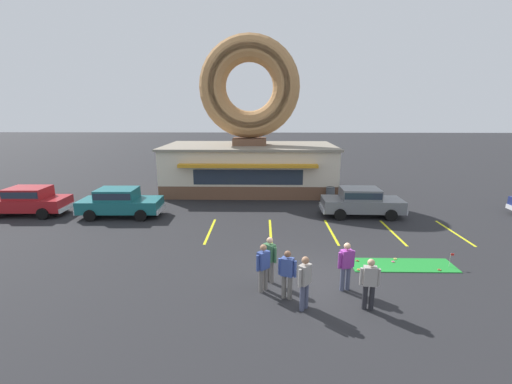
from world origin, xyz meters
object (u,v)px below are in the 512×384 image
at_px(car_teal, 120,201).
at_px(pedestrian_crossing_woman, 305,280).
at_px(putting_flag_pin, 451,257).
at_px(car_red, 28,200).
at_px(pedestrian_hooded_kid, 370,282).
at_px(trash_bin, 330,194).
at_px(pedestrian_leather_jacket_man, 287,272).
at_px(pedestrian_beanie_man, 263,266).
at_px(pedestrian_blue_sweater_man, 270,258).
at_px(car_grey, 361,201).
at_px(golf_ball, 373,265).
at_px(pedestrian_clipboard_woman, 346,264).

height_order(car_teal, pedestrian_crossing_woman, pedestrian_crossing_woman).
xyz_separation_m(putting_flag_pin, car_red, (-20.55, 6.34, 0.43)).
xyz_separation_m(pedestrian_hooded_kid, trash_bin, (1.21, 12.39, -0.40)).
relative_size(car_red, pedestrian_leather_jacket_man, 2.83).
relative_size(car_red, trash_bin, 4.72).
distance_m(pedestrian_crossing_woman, trash_bin, 12.82).
relative_size(car_red, pedestrian_beanie_man, 2.80).
bearing_deg(putting_flag_pin, pedestrian_hooded_kid, -144.11).
xyz_separation_m(pedestrian_leather_jacket_man, pedestrian_crossing_woman, (0.48, -0.59, 0.05)).
bearing_deg(pedestrian_beanie_man, pedestrian_leather_jacket_man, -31.12).
height_order(car_red, car_teal, same).
distance_m(pedestrian_blue_sweater_man, trash_bin, 11.54).
bearing_deg(car_grey, golf_ball, -101.18).
bearing_deg(car_red, pedestrian_crossing_woman, -32.32).
distance_m(car_grey, trash_bin, 3.22).
bearing_deg(pedestrian_blue_sweater_man, putting_flag_pin, 10.34).
xyz_separation_m(putting_flag_pin, pedestrian_crossing_woman, (-5.92, -2.92, 0.51)).
bearing_deg(pedestrian_leather_jacket_man, pedestrian_clipboard_woman, 15.92).
bearing_deg(golf_ball, pedestrian_clipboard_woman, -129.73).
distance_m(pedestrian_hooded_kid, pedestrian_crossing_woman, 1.93).
bearing_deg(car_teal, golf_ball, -26.36).
bearing_deg(pedestrian_crossing_woman, pedestrian_hooded_kid, 1.00).
bearing_deg(trash_bin, car_red, -169.90).
bearing_deg(putting_flag_pin, pedestrian_beanie_man, -165.28).
bearing_deg(car_grey, pedestrian_leather_jacket_man, -118.27).
xyz_separation_m(car_grey, pedestrian_hooded_kid, (-2.36, -9.41, 0.03)).
bearing_deg(car_grey, pedestrian_clipboard_woman, -108.61).
bearing_deg(pedestrian_clipboard_woman, car_teal, 143.72).
height_order(pedestrian_hooded_kid, pedestrian_leather_jacket_man, pedestrian_hooded_kid).
bearing_deg(pedestrian_hooded_kid, golf_ball, 69.80).
height_order(golf_ball, pedestrian_crossing_woman, pedestrian_crossing_woman).
height_order(car_grey, car_teal, same).
height_order(car_grey, pedestrian_clipboard_woman, pedestrian_clipboard_woman).
relative_size(pedestrian_beanie_man, trash_bin, 1.68).
distance_m(car_red, pedestrian_beanie_man, 15.73).
bearing_deg(pedestrian_clipboard_woman, golf_ball, 50.27).
relative_size(car_teal, pedestrian_blue_sweater_man, 2.79).
distance_m(putting_flag_pin, car_teal, 16.38).
xyz_separation_m(pedestrian_blue_sweater_man, pedestrian_hooded_kid, (2.93, -1.63, -0.01)).
bearing_deg(car_teal, putting_flag_pin, -22.00).
xyz_separation_m(pedestrian_blue_sweater_man, pedestrian_leather_jacket_man, (0.53, -1.07, -0.02)).
xyz_separation_m(car_red, pedestrian_leather_jacket_man, (14.16, -8.67, 0.02)).
xyz_separation_m(pedestrian_hooded_kid, pedestrian_beanie_man, (-3.15, 1.01, 0.01)).
bearing_deg(pedestrian_beanie_man, pedestrian_hooded_kid, -17.81).
bearing_deg(putting_flag_pin, pedestrian_crossing_woman, -153.71).
xyz_separation_m(car_grey, pedestrian_leather_jacket_man, (-4.76, -8.85, 0.02)).
relative_size(pedestrian_blue_sweater_man, pedestrian_crossing_woman, 0.97).
bearing_deg(pedestrian_crossing_woman, putting_flag_pin, 26.29).
relative_size(pedestrian_hooded_kid, pedestrian_clipboard_woman, 0.97).
bearing_deg(car_red, car_teal, -2.17).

